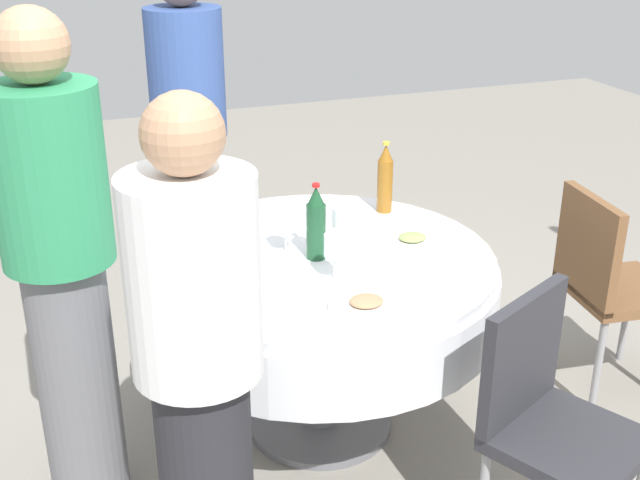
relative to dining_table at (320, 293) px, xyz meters
name	(u,v)px	position (x,y,z in m)	size (l,w,h in m)	color
ground_plane	(320,425)	(0.00, 0.00, -0.59)	(10.00, 10.00, 0.00)	gray
dining_table	(320,293)	(0.00, 0.00, 0.00)	(1.29, 1.29, 0.74)	white
bottle_dark_green_outer	(316,224)	(-0.02, -0.01, 0.28)	(0.07, 0.07, 0.28)	#194728
bottle_clear_front	(186,209)	(-0.43, 0.26, 0.29)	(0.06, 0.06, 0.30)	silver
bottle_amber_west	(385,179)	(0.40, 0.32, 0.29)	(0.06, 0.06, 0.29)	#8C5619
wine_glass_east	(335,247)	(-0.02, -0.20, 0.27)	(0.07, 0.07, 0.16)	white
wine_glass_north	(342,219)	(0.10, 0.05, 0.26)	(0.07, 0.07, 0.15)	white
wine_glass_mid	(285,224)	(-0.11, 0.07, 0.26)	(0.07, 0.07, 0.15)	white
plate_far	(367,305)	(0.00, -0.43, 0.16)	(0.24, 0.24, 0.04)	white
plate_near	(412,241)	(0.36, -0.02, 0.16)	(0.23, 0.23, 0.04)	white
knife_front	(231,247)	(-0.29, 0.18, 0.15)	(0.18, 0.02, 0.01)	silver
person_outer	(190,141)	(-0.24, 1.08, 0.30)	(0.34, 0.34, 1.70)	slate
person_front	(199,370)	(-0.59, -0.69, 0.21)	(0.34, 0.34, 1.54)	#26262B
person_west	(62,268)	(-0.88, -0.09, 0.29)	(0.34, 0.34, 1.67)	slate
chair_mid	(606,277)	(1.17, -0.14, -0.07)	(0.44, 0.44, 0.87)	brown
chair_inner	(547,412)	(0.42, -0.83, -0.07)	(0.54, 0.54, 0.87)	#2D2D33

